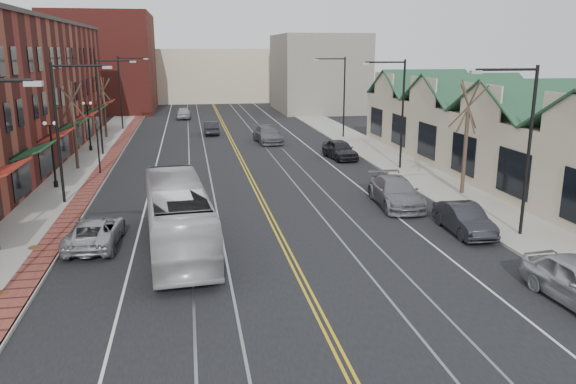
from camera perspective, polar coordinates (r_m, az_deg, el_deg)
name	(u,v)px	position (r m, az deg, el deg)	size (l,w,h in m)	color
ground	(317,310)	(20.04, 2.91, -11.84)	(160.00, 160.00, 0.00)	black
sidewalk_left	(69,188)	(39.32, -21.33, 0.42)	(4.00, 120.00, 0.15)	gray
sidewalk_right	(416,174)	(41.76, 12.91, 1.81)	(4.00, 120.00, 0.15)	gray
building_right	(495,141)	(44.04, 20.31, 4.86)	(8.00, 36.00, 4.60)	beige
backdrop_left	(104,63)	(88.35, -18.21, 12.37)	(14.00, 18.00, 14.00)	maroon
backdrop_mid	(210,75)	(102.70, -7.90, 11.70)	(22.00, 14.00, 9.00)	beige
backdrop_right	(318,73)	(84.78, 3.06, 11.98)	(12.00, 16.00, 11.00)	slate
streetlight_l_1	(65,119)	(34.44, -21.75, 6.94)	(3.33, 0.25, 8.00)	black
streetlight_l_2	(104,96)	(50.15, -18.20, 9.21)	(3.33, 0.25, 8.00)	black
streetlight_l_3	(124,85)	(66.00, -16.33, 10.39)	(3.33, 0.25, 8.00)	black
streetlight_r_0	(522,134)	(28.24, 22.65, 5.46)	(3.33, 0.25, 8.00)	black
streetlight_r_1	(397,103)	(42.50, 11.04, 8.88)	(3.33, 0.25, 8.00)	black
streetlight_r_2	(340,89)	(57.68, 5.31, 10.42)	(3.33, 0.25, 8.00)	black
lamppost_l_2	(53,156)	(39.08, -22.76, 3.40)	(0.84, 0.28, 4.27)	black
lamppost_l_3	(89,127)	(52.67, -19.57, 6.22)	(0.84, 0.28, 4.27)	black
tree_left_near	(74,124)	(44.64, -20.93, 6.50)	(1.78, 1.37, 6.48)	#382B21
tree_left_far	(104,106)	(60.37, -18.18, 8.28)	(1.66, 1.28, 6.02)	#382B21
tree_right_mid	(466,135)	(35.99, 17.65, 5.50)	(1.90, 1.46, 6.93)	#382B21
manhole_mid	(0,293)	(23.37, -27.22, -9.14)	(0.60, 0.60, 0.02)	#592D19
manhole_far	(35,247)	(27.86, -24.31, -5.15)	(0.60, 0.60, 0.02)	#592D19
traffic_signal	(98,143)	(42.52, -18.76, 4.75)	(0.18, 0.15, 3.80)	black
transit_bus	(178,216)	(25.80, -11.14, -2.41)	(2.57, 10.99, 3.06)	silver
parked_suv	(95,232)	(27.34, -19.03, -3.86)	(2.24, 4.85, 1.35)	#A4A6AB
parked_car_b	(464,219)	(28.95, 17.46, -2.63)	(1.54, 4.41, 1.45)	#222228
parked_car_c	(396,192)	(33.03, 10.87, -0.02)	(2.28, 5.61, 1.63)	slate
parked_car_d	(340,149)	(46.86, 5.29, 4.33)	(1.87, 4.64, 1.58)	black
distant_car_left	(211,128)	(61.02, -7.80, 6.47)	(1.48, 4.24, 1.40)	black
distant_car_right	(268,135)	(54.99, -2.09, 5.84)	(2.22, 5.46, 1.58)	#5B5B62
distant_car_far	(184,113)	(75.67, -10.55, 7.90)	(1.83, 4.56, 1.55)	#9DA0A4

